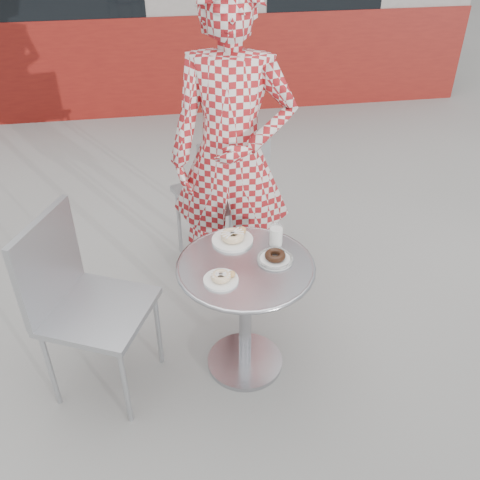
{
  "coord_description": "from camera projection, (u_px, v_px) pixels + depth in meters",
  "views": [
    {
      "loc": [
        -0.38,
        -2.0,
        2.19
      ],
      "look_at": [
        -0.04,
        0.06,
        0.74
      ],
      "focal_mm": 40.0,
      "sensor_mm": 36.0,
      "label": 1
    }
  ],
  "objects": [
    {
      "name": "seated_person",
      "position": [
        232.0,
        158.0,
        2.85
      ],
      "size": [
        0.76,
        0.6,
        1.84
      ],
      "primitive_type": "imported",
      "rotation": [
        0.0,
        0.0,
        -0.27
      ],
      "color": "maroon",
      "rests_on": "ground"
    },
    {
      "name": "chair_far",
      "position": [
        220.0,
        222.0,
        3.49
      ],
      "size": [
        0.6,
        0.6,
        0.97
      ],
      "rotation": [
        0.0,
        0.0,
        3.51
      ],
      "color": "#A7AAAF",
      "rests_on": "ground"
    },
    {
      "name": "plate_checker",
      "position": [
        275.0,
        258.0,
        2.53
      ],
      "size": [
        0.17,
        0.17,
        0.04
      ],
      "rotation": [
        0.0,
        0.0,
        0.3
      ],
      "color": "white",
      "rests_on": "bistro_table"
    },
    {
      "name": "plate_far",
      "position": [
        233.0,
        237.0,
        2.65
      ],
      "size": [
        0.21,
        0.21,
        0.05
      ],
      "rotation": [
        0.0,
        0.0,
        0.26
      ],
      "color": "white",
      "rests_on": "bistro_table"
    },
    {
      "name": "ground",
      "position": [
        250.0,
        356.0,
        2.93
      ],
      "size": [
        60.0,
        60.0,
        0.0
      ],
      "primitive_type": "plane",
      "color": "gray",
      "rests_on": "ground"
    },
    {
      "name": "plate_near",
      "position": [
        221.0,
        278.0,
        2.4
      ],
      "size": [
        0.16,
        0.16,
        0.04
      ],
      "rotation": [
        0.0,
        0.0,
        -0.2
      ],
      "color": "white",
      "rests_on": "bistro_table"
    },
    {
      "name": "milk_cup",
      "position": [
        276.0,
        236.0,
        2.61
      ],
      "size": [
        0.07,
        0.07,
        0.11
      ],
      "rotation": [
        0.0,
        0.0,
        -0.21
      ],
      "color": "white",
      "rests_on": "bistro_table"
    },
    {
      "name": "chair_left",
      "position": [
        102.0,
        340.0,
        2.62
      ],
      "size": [
        0.61,
        0.6,
        0.96
      ],
      "rotation": [
        0.0,
        0.0,
        1.14
      ],
      "color": "#A7AAAF",
      "rests_on": "ground"
    },
    {
      "name": "bistro_table",
      "position": [
        245.0,
        291.0,
        2.6
      ],
      "size": [
        0.66,
        0.66,
        0.67
      ],
      "rotation": [
        0.0,
        0.0,
        -0.09
      ],
      "color": "#BBBBC0",
      "rests_on": "ground"
    }
  ]
}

